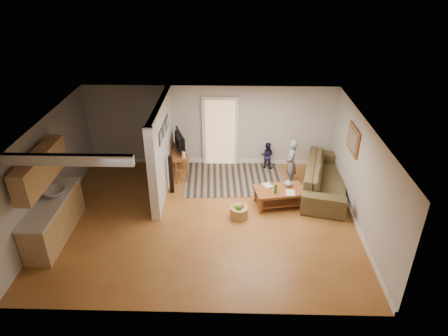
{
  "coord_description": "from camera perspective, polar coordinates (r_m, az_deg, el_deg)",
  "views": [
    {
      "loc": [
        0.7,
        -8.22,
        5.91
      ],
      "look_at": [
        0.47,
        0.61,
        1.1
      ],
      "focal_mm": 32.0,
      "sensor_mm": 36.0,
      "label": 1
    }
  ],
  "objects": [
    {
      "name": "tv_console",
      "position": [
        11.75,
        -6.67,
        2.13
      ],
      "size": [
        0.86,
        1.33,
        1.07
      ],
      "rotation": [
        0.0,
        0.0,
        0.34
      ],
      "color": "brown",
      "rests_on": "ground"
    },
    {
      "name": "speaker_right",
      "position": [
        12.3,
        -6.62,
        2.32
      ],
      "size": [
        0.12,
        0.12,
        1.02
      ],
      "primitive_type": "cube",
      "rotation": [
        0.0,
        0.0,
        -0.21
      ],
      "color": "black",
      "rests_on": "ground"
    },
    {
      "name": "sofa",
      "position": [
        11.57,
        14.16,
        -3.12
      ],
      "size": [
        1.76,
        3.03,
        0.83
      ],
      "primitive_type": "imported",
      "rotation": [
        0.0,
        0.0,
        1.33
      ],
      "color": "#433A21",
      "rests_on": "ground"
    },
    {
      "name": "area_rug",
      "position": [
        11.81,
        1.38,
        -1.45
      ],
      "size": [
        2.97,
        2.25,
        0.01
      ],
      "primitive_type": "cube",
      "rotation": [
        0.0,
        0.0,
        0.06
      ],
      "color": "black",
      "rests_on": "ground"
    },
    {
      "name": "coffee_table",
      "position": [
        10.5,
        7.99,
        -3.51
      ],
      "size": [
        1.37,
        0.95,
        0.74
      ],
      "rotation": [
        0.0,
        0.0,
        0.18
      ],
      "color": "brown",
      "rests_on": "ground"
    },
    {
      "name": "toddler",
      "position": [
        12.46,
        6.07,
        0.08
      ],
      "size": [
        0.48,
        0.42,
        0.84
      ],
      "primitive_type": "imported",
      "rotation": [
        0.0,
        0.0,
        2.87
      ],
      "color": "#1C1C3A",
      "rests_on": "ground"
    },
    {
      "name": "speaker_left",
      "position": [
        10.96,
        -7.56,
        -0.92
      ],
      "size": [
        0.11,
        0.11,
        1.12
      ],
      "primitive_type": "cube",
      "rotation": [
        0.0,
        0.0,
        0.02
      ],
      "color": "black",
      "rests_on": "ground"
    },
    {
      "name": "ground",
      "position": [
        10.15,
        -2.77,
        -7.1
      ],
      "size": [
        7.5,
        7.5,
        0.0
      ],
      "primitive_type": "plane",
      "color": "brown",
      "rests_on": "ground"
    },
    {
      "name": "room_shell",
      "position": [
        9.88,
        -8.97,
        1.41
      ],
      "size": [
        7.54,
        6.02,
        2.52
      ],
      "color": "#B7B4AF",
      "rests_on": "ground"
    },
    {
      "name": "child",
      "position": [
        11.69,
        9.27,
        -2.23
      ],
      "size": [
        0.4,
        0.54,
        1.37
      ],
      "primitive_type": "imported",
      "rotation": [
        0.0,
        0.0,
        -1.72
      ],
      "color": "gray",
      "rests_on": "ground"
    },
    {
      "name": "toy_basket",
      "position": [
        10.06,
        2.17,
        -6.27
      ],
      "size": [
        0.45,
        0.45,
        0.4
      ],
      "color": "#9D7A44",
      "rests_on": "ground"
    }
  ]
}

